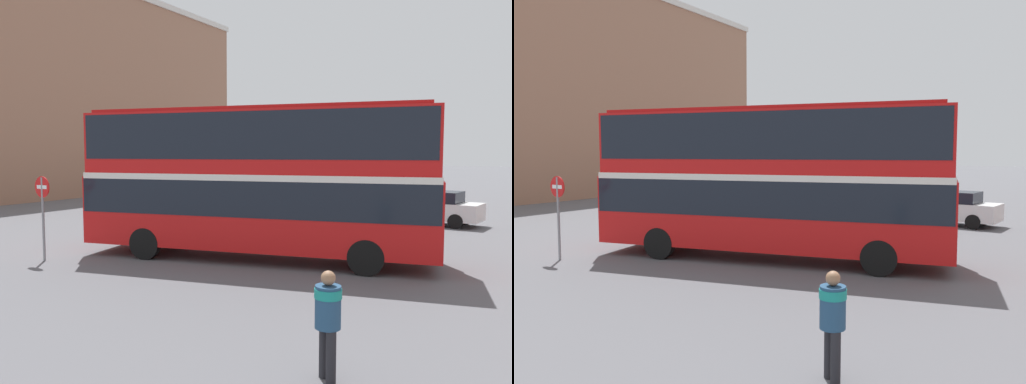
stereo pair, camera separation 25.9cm
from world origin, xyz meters
TOP-DOWN VIEW (x-y plane):
  - ground_plane at (0.00, 0.00)m, footprint 240.00×240.00m
  - building_row_left at (-28.51, 13.36)m, footprint 11.79×36.65m
  - double_decker_bus at (-0.14, -0.60)m, footprint 11.64×5.00m
  - pedestrian_foreground at (5.22, -7.58)m, footprint 0.59×0.59m
  - parked_car_kerb_near at (3.15, 10.48)m, footprint 4.81×2.38m
  - no_entry_sign at (-5.83, -4.32)m, footprint 0.68×0.08m

SIDE VIEW (x-z plane):
  - ground_plane at x=0.00m, z-range 0.00..0.00m
  - parked_car_kerb_near at x=3.15m, z-range 0.02..1.64m
  - pedestrian_foreground at x=5.22m, z-range 0.19..1.90m
  - no_entry_sign at x=-5.83m, z-range 0.49..3.20m
  - double_decker_bus at x=-0.14m, z-range 0.35..5.22m
  - building_row_left at x=-28.51m, z-range 0.01..17.04m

